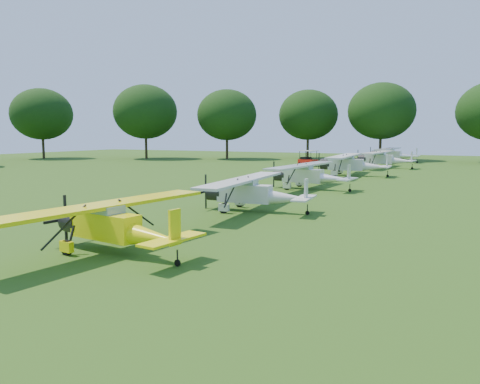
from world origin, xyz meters
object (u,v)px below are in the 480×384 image
object	(u,v)px
aircraft_4	(309,174)
golf_cart	(308,161)
aircraft_7	(392,153)
aircraft_2	(114,223)
aircraft_6	(383,158)
aircraft_3	(253,191)
aircraft_5	(351,163)

from	to	relation	value
aircraft_4	golf_cart	xyz separation A→B (m)	(-8.46, 25.92, -0.53)
aircraft_4	golf_cart	distance (m)	27.27
aircraft_4	aircraft_7	size ratio (longest dim) A/B	0.92
aircraft_7	aircraft_2	bearing A→B (deg)	-87.48
aircraft_6	aircraft_7	xyz separation A→B (m)	(-0.77, 13.34, 0.03)
aircraft_3	golf_cart	bearing A→B (deg)	98.88
aircraft_6	golf_cart	size ratio (longest dim) A/B	4.08
aircraft_3	aircraft_2	bearing A→B (deg)	-98.12
aircraft_5	golf_cart	world-z (taller)	aircraft_5
aircraft_7	golf_cart	bearing A→B (deg)	-120.12
aircraft_4	aircraft_6	xyz separation A→B (m)	(1.49, 26.42, 0.09)
aircraft_5	aircraft_6	bearing A→B (deg)	81.85
aircraft_3	aircraft_4	size ratio (longest dim) A/B	0.95
aircraft_3	golf_cart	distance (m)	38.68
aircraft_2	aircraft_4	size ratio (longest dim) A/B	0.93
aircraft_3	aircraft_5	bearing A→B (deg)	85.88
aircraft_5	golf_cart	distance (m)	15.28
aircraft_5	golf_cart	size ratio (longest dim) A/B	4.21
aircraft_5	aircraft_7	world-z (taller)	aircraft_5
aircraft_3	aircraft_4	bearing A→B (deg)	87.70
aircraft_3	aircraft_5	size ratio (longest dim) A/B	0.86
aircraft_6	golf_cart	xyz separation A→B (m)	(-9.94, -0.49, -0.62)
aircraft_3	aircraft_6	size ratio (longest dim) A/B	0.89
golf_cart	aircraft_6	bearing A→B (deg)	23.96
aircraft_2	aircraft_4	distance (m)	22.51
aircraft_6	aircraft_4	bearing A→B (deg)	-88.85
aircraft_3	aircraft_7	world-z (taller)	aircraft_7
aircraft_3	aircraft_5	distance (m)	25.15
aircraft_3	aircraft_6	distance (m)	38.15
aircraft_3	aircraft_4	world-z (taller)	aircraft_4
aircraft_6	aircraft_7	world-z (taller)	aircraft_7
aircraft_5	aircraft_2	bearing A→B (deg)	-93.89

